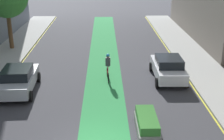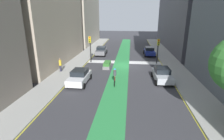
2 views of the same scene
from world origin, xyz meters
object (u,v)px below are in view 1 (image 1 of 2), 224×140
object	(u,v)px
cyclist_in_lane	(108,66)
median_planter	(147,124)
car_silver_left_far	(18,79)
car_white_right_far	(168,68)

from	to	relation	value
cyclist_in_lane	median_planter	xyz separation A→B (m)	(1.73, -6.43, -0.57)
car_silver_left_far	median_planter	distance (m)	8.58
car_white_right_far	median_planter	size ratio (longest dim) A/B	1.69
car_white_right_far	car_silver_left_far	bearing A→B (deg)	-169.25
car_silver_left_far	car_white_right_far	bearing A→B (deg)	10.75
car_white_right_far	median_planter	world-z (taller)	car_white_right_far
car_white_right_far	car_silver_left_far	size ratio (longest dim) A/B	0.99
median_planter	car_white_right_far	bearing A→B (deg)	70.93
car_white_right_far	cyclist_in_lane	xyz separation A→B (m)	(-3.99, -0.11, 0.17)
car_white_right_far	median_planter	xyz separation A→B (m)	(-2.26, -6.54, -0.40)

